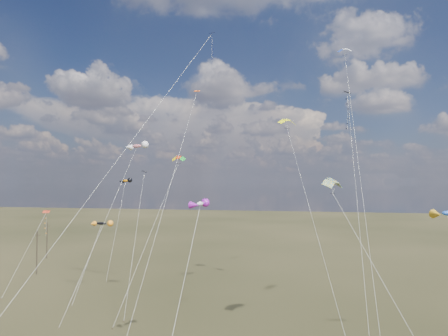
% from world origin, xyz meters
% --- Properties ---
extents(utility_pole_near, '(1.40, 0.20, 8.00)m').
position_xyz_m(utility_pole_near, '(-38.00, 30.00, 4.09)').
color(utility_pole_near, black).
rests_on(utility_pole_near, ground).
extents(utility_pole_far, '(1.40, 0.20, 8.00)m').
position_xyz_m(utility_pole_far, '(-46.00, 44.00, 4.09)').
color(utility_pole_far, black).
rests_on(utility_pole_far, ground).
extents(diamond_black_high, '(1.20, 17.43, 30.59)m').
position_xyz_m(diamond_black_high, '(17.11, 24.58, 26.12)').
color(diamond_black_high, black).
rests_on(diamond_black_high, ground).
extents(diamond_navy_tall, '(15.11, 29.06, 38.08)m').
position_xyz_m(diamond_navy_tall, '(-3.23, 14.95, 32.34)').
color(diamond_navy_tall, '#0F1044').
rests_on(diamond_navy_tall, ground).
extents(diamond_black_mid, '(4.17, 15.09, 18.94)m').
position_xyz_m(diamond_black_mid, '(-13.52, 20.57, 13.43)').
color(diamond_black_mid, black).
rests_on(diamond_black_mid, ground).
extents(diamond_red_low, '(3.53, 6.80, 12.49)m').
position_xyz_m(diamond_red_low, '(-29.90, 20.95, 10.09)').
color(diamond_red_low, red).
rests_on(diamond_red_low, ground).
extents(diamond_orange_center, '(3.32, 18.34, 30.87)m').
position_xyz_m(diamond_orange_center, '(-5.77, 15.77, 20.83)').
color(diamond_orange_center, '#E04F10').
rests_on(diamond_orange_center, ground).
extents(parafoil_yellow, '(8.41, 16.84, 26.80)m').
position_xyz_m(parafoil_yellow, '(8.40, 23.07, 26.05)').
color(parafoil_yellow, '#E7E90B').
rests_on(parafoil_yellow, ground).
extents(parafoil_blue_white, '(2.47, 20.89, 37.42)m').
position_xyz_m(parafoil_blue_white, '(16.80, 25.36, 36.54)').
color(parafoil_blue_white, blue).
rests_on(parafoil_blue_white, ground).
extents(parafoil_striped, '(9.57, 12.66, 18.03)m').
position_xyz_m(parafoil_striped, '(13.99, 10.00, 17.21)').
color(parafoil_striped, '#D8AA09').
rests_on(parafoil_striped, ground).
extents(parafoil_tricolor, '(5.57, 10.88, 21.06)m').
position_xyz_m(parafoil_tricolor, '(-6.59, 17.86, 20.39)').
color(parafoil_tricolor, yellow).
rests_on(parafoil_tricolor, ground).
extents(novelty_black_orange, '(3.40, 7.66, 11.15)m').
position_xyz_m(novelty_black_orange, '(-20.14, 21.22, 10.62)').
color(novelty_black_orange, black).
rests_on(novelty_black_orange, ground).
extents(novelty_orange_black, '(2.98, 10.31, 17.85)m').
position_xyz_m(novelty_orange_black, '(-23.31, 35.98, 17.24)').
color(novelty_orange_black, orange).
rests_on(novelty_orange_black, ground).
extents(novelty_white_purple, '(1.50, 11.46, 15.43)m').
position_xyz_m(novelty_white_purple, '(1.00, 1.90, 14.90)').
color(novelty_white_purple, silver).
rests_on(novelty_white_purple, ground).
extents(novelty_redwhite_stripe, '(3.96, 18.94, 23.56)m').
position_xyz_m(novelty_redwhite_stripe, '(-15.74, 24.18, 22.82)').
color(novelty_redwhite_stripe, red).
rests_on(novelty_redwhite_stripe, ground).
extents(novelty_blue_yellow, '(2.29, 9.21, 15.12)m').
position_xyz_m(novelty_blue_yellow, '(22.07, -1.19, 14.56)').
color(novelty_blue_yellow, '#1D49AD').
rests_on(novelty_blue_yellow, ground).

